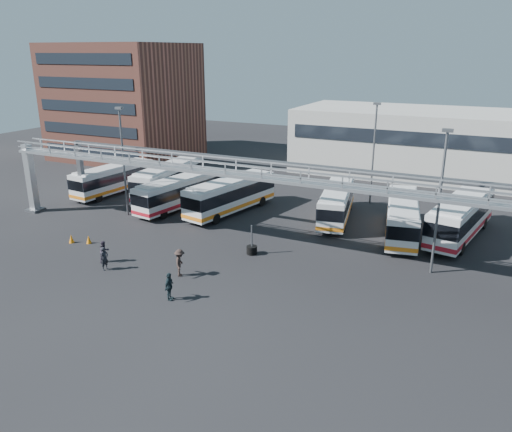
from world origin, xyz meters
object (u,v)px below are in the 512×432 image
at_px(bus_7, 461,216).
at_px(light_pole_mid, 440,195).
at_px(light_pole_left, 123,156).
at_px(pedestrian_b, 104,252).
at_px(cone_right, 89,240).
at_px(tire_stack, 252,249).
at_px(bus_0, 114,178).
at_px(pedestrian_c, 180,263).
at_px(bus_6, 402,216).
at_px(light_pole_back, 374,148).
at_px(pedestrian_a, 105,258).
at_px(bus_5, 337,202).
at_px(bus_1, 169,178).
at_px(cone_left, 71,239).
at_px(bus_2, 178,192).
at_px(pedestrian_d, 169,287).
at_px(bus_3, 231,194).

bearing_deg(bus_7, light_pole_mid, -87.67).
bearing_deg(light_pole_left, pedestrian_b, -58.86).
distance_m(cone_right, tire_stack, 13.56).
bearing_deg(light_pole_mid, bus_0, 169.43).
bearing_deg(pedestrian_c, bus_6, -66.07).
bearing_deg(tire_stack, light_pole_back, 74.10).
xyz_separation_m(pedestrian_a, pedestrian_c, (5.45, 1.49, 0.12)).
bearing_deg(light_pole_mid, pedestrian_c, -152.45).
relative_size(light_pole_mid, pedestrian_b, 6.13).
distance_m(bus_6, tire_stack, 13.33).
distance_m(light_pole_left, cone_right, 9.30).
relative_size(bus_0, pedestrian_a, 6.05).
height_order(light_pole_back, bus_5, light_pole_back).
height_order(bus_6, pedestrian_b, bus_6).
height_order(light_pole_mid, light_pole_back, same).
relative_size(bus_1, cone_left, 16.51).
relative_size(bus_1, cone_right, 17.22).
bearing_deg(bus_2, cone_left, -93.81).
xyz_separation_m(light_pole_left, cone_right, (2.00, -7.31, -5.40)).
bearing_deg(cone_left, bus_6, 29.16).
xyz_separation_m(pedestrian_d, cone_right, (-11.65, 5.17, -0.59)).
height_order(light_pole_mid, bus_6, light_pole_mid).
relative_size(light_pole_left, bus_6, 0.94).
distance_m(light_pole_left, bus_7, 30.27).
xyz_separation_m(bus_0, bus_6, (30.89, 0.21, 0.06)).
height_order(pedestrian_b, cone_right, pedestrian_b).
distance_m(bus_6, pedestrian_c, 19.34).
bearing_deg(tire_stack, bus_3, 127.26).
bearing_deg(tire_stack, pedestrian_a, -138.76).
relative_size(light_pole_mid, tire_stack, 4.34).
height_order(light_pole_left, bus_7, light_pole_left).
distance_m(bus_7, pedestrian_a, 28.69).
bearing_deg(bus_5, bus_6, -26.33).
distance_m(light_pole_mid, bus_0, 35.05).
relative_size(bus_3, bus_7, 0.96).
height_order(bus_0, tire_stack, bus_0).
xyz_separation_m(bus_2, cone_left, (-2.65, -11.69, -1.39)).
distance_m(bus_1, bus_2, 5.06).
bearing_deg(pedestrian_d, bus_2, 21.29).
bearing_deg(bus_2, pedestrian_a, -67.43).
relative_size(pedestrian_c, pedestrian_d, 1.07).
relative_size(pedestrian_b, pedestrian_d, 0.91).
bearing_deg(pedestrian_b, light_pole_left, 45.73).
xyz_separation_m(bus_0, bus_1, (5.89, 2.03, 0.16)).
distance_m(bus_1, bus_5, 18.77).
bearing_deg(bus_6, bus_2, 174.02).
bearing_deg(tire_stack, bus_1, 144.60).
relative_size(bus_0, bus_7, 0.89).
bearing_deg(bus_2, tire_stack, -23.16).
height_order(light_pole_left, light_pole_mid, same).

